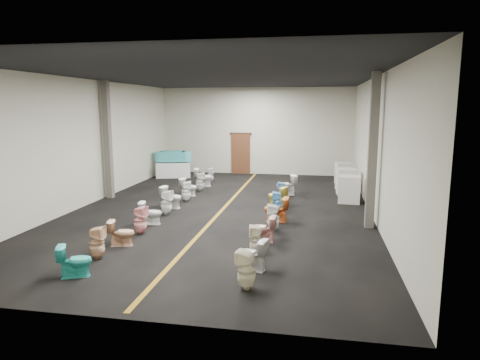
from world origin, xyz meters
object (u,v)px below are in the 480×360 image
(toilet_left_8, at_px, (189,187))
(toilet_right_0, at_px, (246,270))
(toilet_right_3, at_px, (263,229))
(toilet_left_10, at_px, (203,177))
(toilet_left_4, at_px, (151,213))
(toilet_right_4, at_px, (273,217))
(toilet_left_9, at_px, (200,182))
(toilet_right_5, at_px, (276,209))
(toilet_right_9, at_px, (286,185))
(appliance_crate_b, at_px, (347,182))
(toilet_left_1, at_px, (97,243))
(toilet_left_7, at_px, (186,191))
(toilet_left_2, at_px, (121,233))
(toilet_right_7, at_px, (277,196))
(toilet_right_1, at_px, (251,254))
(appliance_crate_d, at_px, (343,173))
(toilet_right_2, at_px, (256,240))
(toilet_left_0, at_px, (75,261))
(toilet_left_11, at_px, (210,175))
(toilet_left_6, at_px, (171,197))
(toilet_right_6, at_px, (277,202))
(appliance_crate_a, at_px, (349,189))
(toilet_left_3, at_px, (140,220))
(appliance_crate_c, at_px, (345,180))
(display_table, at_px, (173,170))
(toilet_right_8, at_px, (282,191))
(toilet_left_5, at_px, (166,203))
(bathtub, at_px, (173,156))

(toilet_left_8, xyz_separation_m, toilet_right_0, (3.73, -8.37, 0.05))
(toilet_right_3, bearing_deg, toilet_left_10, -153.27)
(toilet_left_4, relative_size, toilet_right_4, 0.90)
(toilet_left_4, height_order, toilet_left_9, toilet_left_9)
(toilet_right_5, bearing_deg, toilet_right_9, -179.83)
(toilet_left_10, bearing_deg, appliance_crate_b, -105.47)
(toilet_left_1, xyz_separation_m, toilet_left_7, (0.22, 6.30, -0.01))
(toilet_left_4, distance_m, toilet_right_4, 3.74)
(toilet_left_2, height_order, toilet_right_7, toilet_right_7)
(toilet_right_1, distance_m, toilet_right_9, 8.15)
(appliance_crate_d, relative_size, toilet_right_3, 1.39)
(toilet_left_2, height_order, toilet_left_10, toilet_left_10)
(toilet_left_9, bearing_deg, toilet_right_0, 177.63)
(toilet_left_9, bearing_deg, toilet_right_3, -174.27)
(toilet_left_7, distance_m, toilet_right_2, 6.36)
(toilet_left_7, height_order, toilet_right_7, toilet_left_7)
(toilet_left_0, height_order, toilet_left_11, toilet_left_11)
(appliance_crate_d, bearing_deg, toilet_right_4, -106.69)
(toilet_left_11, xyz_separation_m, toilet_right_3, (3.56, -8.41, -0.00))
(toilet_left_11, bearing_deg, toilet_left_6, 173.37)
(toilet_left_0, bearing_deg, toilet_right_2, -83.08)
(toilet_left_7, bearing_deg, toilet_left_9, -13.05)
(toilet_left_1, xyz_separation_m, toilet_right_6, (3.75, 5.11, -0.02))
(appliance_crate_a, height_order, toilet_left_3, appliance_crate_a)
(toilet_right_0, distance_m, toilet_right_7, 7.23)
(toilet_right_3, distance_m, toilet_right_6, 3.14)
(toilet_right_3, bearing_deg, appliance_crate_a, 154.57)
(toilet_right_3, bearing_deg, toilet_left_6, -130.65)
(appliance_crate_d, relative_size, toilet_right_7, 1.38)
(appliance_crate_b, xyz_separation_m, toilet_right_0, (-2.51, -9.76, -0.13))
(toilet_left_8, height_order, toilet_right_7, toilet_right_7)
(toilet_left_1, bearing_deg, toilet_left_10, -6.45)
(appliance_crate_b, bearing_deg, appliance_crate_c, 90.00)
(toilet_right_4, bearing_deg, display_table, -155.25)
(toilet_left_6, bearing_deg, toilet_right_9, -47.23)
(toilet_left_7, bearing_deg, toilet_left_11, -11.61)
(toilet_left_3, bearing_deg, toilet_right_4, -69.59)
(toilet_right_3, height_order, toilet_right_8, toilet_right_3)
(toilet_left_5, relative_size, toilet_left_10, 1.01)
(toilet_right_4, bearing_deg, toilet_left_7, -141.87)
(display_table, distance_m, toilet_right_4, 10.37)
(appliance_crate_b, height_order, toilet_left_6, appliance_crate_b)
(toilet_right_5, relative_size, toilet_right_8, 1.12)
(appliance_crate_c, xyz_separation_m, toilet_right_0, (-2.51, -11.00, 0.02))
(appliance_crate_a, xyz_separation_m, toilet_left_8, (-6.24, 0.09, -0.14))
(toilet_right_1, bearing_deg, toilet_left_3, -107.96)
(toilet_right_6, bearing_deg, toilet_right_8, 174.87)
(toilet_left_3, xyz_separation_m, toilet_right_6, (3.56, 3.06, -0.03))
(display_table, distance_m, toilet_left_2, 10.80)
(bathtub, height_order, toilet_left_5, bathtub)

